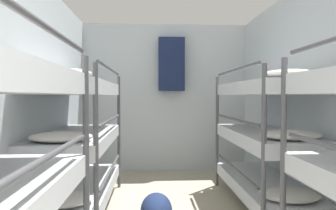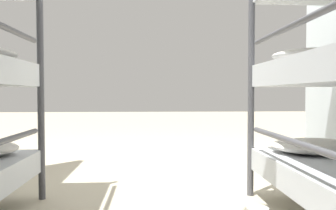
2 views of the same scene
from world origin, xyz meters
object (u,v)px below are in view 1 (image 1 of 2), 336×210
at_px(bunk_stack_right_far, 266,137).
at_px(duffel_bag, 156,210).
at_px(hanging_coat, 172,64).
at_px(bunk_stack_left_far, 78,139).

xyz_separation_m(bunk_stack_right_far, duffel_bag, (-1.25, -0.34, -0.68)).
xyz_separation_m(duffel_bag, hanging_coat, (0.30, 2.09, 1.68)).
height_order(bunk_stack_right_far, duffel_bag, bunk_stack_right_far).
relative_size(bunk_stack_left_far, bunk_stack_right_far, 1.00).
bearing_deg(hanging_coat, bunk_stack_right_far, -61.43).
relative_size(bunk_stack_left_far, duffel_bag, 3.80).
bearing_deg(duffel_bag, hanging_coat, 81.87).
bearing_deg(hanging_coat, duffel_bag, -98.13).
bearing_deg(bunk_stack_left_far, duffel_bag, -22.07).
distance_m(bunk_stack_left_far, hanging_coat, 2.31).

